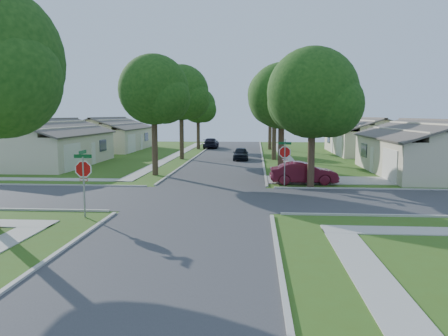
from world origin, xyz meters
TOP-DOWN VIEW (x-y plane):
  - ground at (0.00, 0.00)m, footprint 100.00×100.00m
  - road_ns at (0.00, 0.00)m, footprint 7.00×100.00m
  - sidewalk_ne at (6.10, 26.00)m, footprint 1.20×40.00m
  - sidewalk_nw at (-6.10, 26.00)m, footprint 1.20×40.00m
  - driveway at (7.90, 7.10)m, footprint 8.80×3.60m
  - stop_sign_sw at (-4.70, -4.70)m, footprint 1.05×0.80m
  - stop_sign_ne at (4.70, 4.70)m, footprint 1.05×0.80m
  - tree_e_near at (4.75, 9.01)m, footprint 4.97×4.80m
  - tree_e_mid at (4.76, 21.01)m, footprint 5.59×5.40m
  - tree_e_far at (4.75, 34.01)m, footprint 5.17×5.00m
  - tree_w_near at (-4.64, 9.01)m, footprint 5.38×5.20m
  - tree_w_mid at (-4.64, 21.01)m, footprint 5.80×5.60m
  - tree_w_far at (-4.65, 34.01)m, footprint 4.76×4.60m
  - tree_ne_corner at (6.36, 4.21)m, footprint 5.80×5.60m
  - house_ne_near at (15.99, 11.00)m, footprint 8.42×13.60m
  - house_ne_far at (15.99, 29.00)m, footprint 8.42×13.60m
  - house_nw_near at (-15.99, 15.00)m, footprint 8.42×13.60m
  - house_nw_far at (-15.99, 32.00)m, footprint 8.42×13.60m
  - car_driveway at (6.00, 5.50)m, footprint 4.44×1.72m
  - car_curb_east at (1.37, 20.50)m, footprint 1.54×3.77m
  - car_curb_west at (-3.20, 35.77)m, footprint 2.02×4.79m

SIDE VIEW (x-z plane):
  - ground at x=0.00m, z-range 0.00..0.00m
  - road_ns at x=0.00m, z-range -0.01..0.01m
  - sidewalk_ne at x=6.10m, z-range 0.00..0.04m
  - sidewalk_nw at x=-6.10m, z-range 0.00..0.04m
  - driveway at x=7.90m, z-range 0.00..0.05m
  - car_curb_east at x=1.37m, z-range 0.00..1.28m
  - car_curb_west at x=-3.20m, z-range 0.00..1.38m
  - car_driveway at x=6.00m, z-range 0.00..1.44m
  - house_ne_near at x=15.99m, z-range -0.60..3.63m
  - house_ne_far at x=15.99m, z-range -0.60..3.63m
  - house_nw_near at x=-15.99m, z-range -0.60..3.63m
  - house_nw_far at x=-15.99m, z-range -0.60..3.63m
  - stop_sign_sw at x=-4.70m, z-range 0.54..3.52m
  - stop_sign_ne at x=4.70m, z-range 0.54..3.52m
  - tree_w_far at x=-4.65m, z-range 1.49..9.52m
  - tree_ne_corner at x=6.36m, z-range 1.26..9.92m
  - tree_e_near at x=4.75m, z-range 1.50..9.78m
  - tree_e_far at x=4.75m, z-range 1.62..10.34m
  - tree_w_near at x=-4.64m, z-range 1.63..10.60m
  - tree_e_mid at x=4.76m, z-range 1.64..10.86m
  - tree_w_mid at x=-4.64m, z-range 1.71..11.27m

